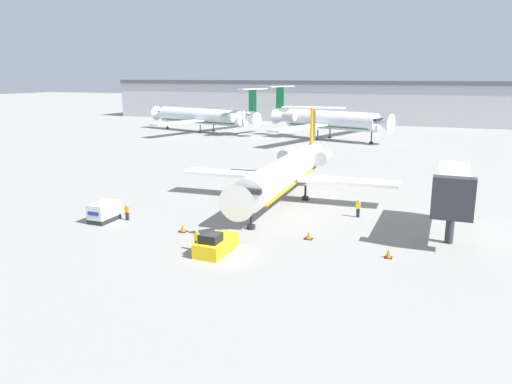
{
  "coord_description": "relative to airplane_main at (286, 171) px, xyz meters",
  "views": [
    {
      "loc": [
        16.39,
        -33.37,
        13.9
      ],
      "look_at": [
        0.0,
        8.52,
        3.34
      ],
      "focal_mm": 35.0,
      "sensor_mm": 36.0,
      "label": 1
    }
  ],
  "objects": [
    {
      "name": "worker_by_wing",
      "position": [
        8.97,
        -4.05,
        -2.37
      ],
      "size": [
        0.4,
        0.26,
        1.85
      ],
      "color": "#232838",
      "rests_on": "ground"
    },
    {
      "name": "jet_bridge",
      "position": [
        17.57,
        -7.03,
        1.09
      ],
      "size": [
        3.2,
        11.24,
        6.19
      ],
      "color": "#2D2D33",
      "rests_on": "ground"
    },
    {
      "name": "traffic_cone_right",
      "position": [
        6.2,
        -12.45,
        -3.03
      ],
      "size": [
        0.68,
        0.68,
        0.67
      ],
      "color": "black",
      "rests_on": "ground"
    },
    {
      "name": "luggage_cart",
      "position": [
        -13.82,
        -14.46,
        -2.42
      ],
      "size": [
        1.76,
        3.08,
        1.87
      ],
      "color": "#232326",
      "rests_on": "ground"
    },
    {
      "name": "pushback_tug",
      "position": [
        0.15,
        -18.39,
        -2.67
      ],
      "size": [
        2.14,
        4.37,
        1.84
      ],
      "color": "yellow",
      "rests_on": "ground"
    },
    {
      "name": "worker_on_apron",
      "position": [
        -11.96,
        -13.3,
        -2.5
      ],
      "size": [
        0.4,
        0.24,
        1.64
      ],
      "color": "#232838",
      "rests_on": "ground"
    },
    {
      "name": "traffic_cone_left",
      "position": [
        -5.01,
        -14.61,
        -3.01
      ],
      "size": [
        0.73,
        0.73,
        0.72
      ],
      "color": "black",
      "rests_on": "ground"
    },
    {
      "name": "ground_plane",
      "position": [
        0.59,
        -19.19,
        -3.35
      ],
      "size": [
        600.0,
        600.0,
        0.0
      ],
      "primitive_type": "plane",
      "color": "gray"
    },
    {
      "name": "airplane_parked_far_left",
      "position": [
        -40.59,
        58.91,
        0.57
      ],
      "size": [
        34.08,
        32.97,
        10.91
      ],
      "color": "silver",
      "rests_on": "ground"
    },
    {
      "name": "airplane_parked_far_right",
      "position": [
        -8.41,
        55.52,
        0.99
      ],
      "size": [
        29.27,
        38.15,
        11.43
      ],
      "color": "silver",
      "rests_on": "ground"
    },
    {
      "name": "traffic_cone_mid",
      "position": [
        13.24,
        -14.62,
        -2.98
      ],
      "size": [
        0.58,
        0.58,
        0.79
      ],
      "color": "black",
      "rests_on": "ground"
    },
    {
      "name": "airplane_main",
      "position": [
        0.0,
        0.0,
        0.0
      ],
      "size": [
        24.94,
        29.69,
        9.75
      ],
      "color": "white",
      "rests_on": "ground"
    },
    {
      "name": "terminal_building",
      "position": [
        0.59,
        100.81,
        2.86
      ],
      "size": [
        180.0,
        16.8,
        12.36
      ],
      "color": "#B2B2B7",
      "rests_on": "ground"
    },
    {
      "name": "worker_near_tug",
      "position": [
        -1.43,
        -18.62,
        -2.44
      ],
      "size": [
        0.4,
        0.24,
        1.74
      ],
      "color": "#232838",
      "rests_on": "ground"
    }
  ]
}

